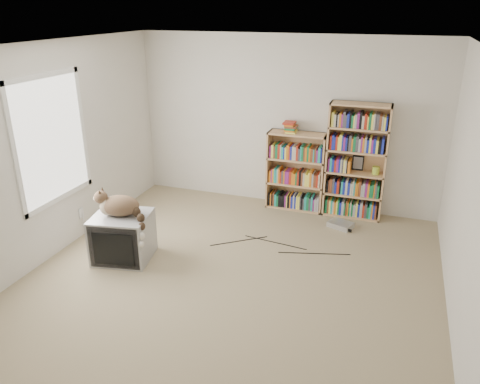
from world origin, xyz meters
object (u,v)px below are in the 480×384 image
(crt_tv, at_px, (123,237))
(bookcase_short, at_px, (296,174))
(dvd_player, at_px, (341,225))
(cat, at_px, (123,210))
(bookcase_tall, at_px, (356,164))

(crt_tv, xyz_separation_m, bookcase_short, (1.61, 2.17, 0.25))
(crt_tv, bearing_deg, dvd_player, 24.93)
(crt_tv, xyz_separation_m, cat, (0.06, -0.03, 0.37))
(cat, relative_size, dvd_player, 2.29)
(bookcase_tall, height_order, dvd_player, bookcase_tall)
(dvd_player, bearing_deg, bookcase_tall, 99.63)
(bookcase_short, height_order, dvd_player, bookcase_short)
(crt_tv, distance_m, dvd_player, 2.92)
(bookcase_tall, bearing_deg, crt_tv, -138.60)
(crt_tv, bearing_deg, bookcase_tall, 30.77)
(cat, bearing_deg, dvd_player, 21.30)
(bookcase_short, bearing_deg, bookcase_tall, -0.14)
(crt_tv, distance_m, cat, 0.38)
(bookcase_short, xyz_separation_m, dvd_player, (0.76, -0.48, -0.49))
(crt_tv, relative_size, dvd_player, 2.33)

